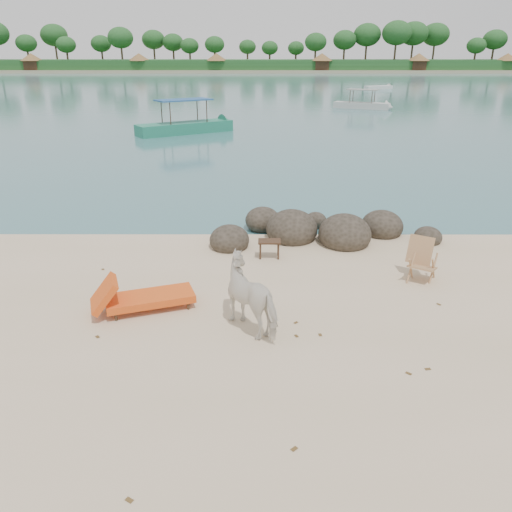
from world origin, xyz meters
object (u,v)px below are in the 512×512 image
Objects in this scene: boulders at (317,231)px; side_table at (269,250)px; cow at (255,296)px; boat_near at (184,105)px; lounge_chair at (150,295)px; deck_chair at (423,262)px.

boulders is 11.31× the size of side_table.
cow is 25.30m from boat_near.
boat_near is (-2.53, 24.11, 1.39)m from lounge_chair.
lounge_chair is at bearing -132.54° from boulders.
cow is 0.73× the size of lounge_chair.
deck_chair reaches higher than boulders.
boat_near reaches higher than lounge_chair.
cow is 3.47m from side_table.
cow reaches higher than lounge_chair.
boat_near reaches higher than boulders.
boulders is 0.89× the size of boat_near.
cow is at bearing -38.32° from lounge_chair.
cow is at bearing -109.26° from boulders.
cow is at bearing -94.79° from side_table.
side_table is (0.35, 3.43, -0.44)m from cow.
side_table is at bearing 28.50° from lounge_chair.
boulders is at bearing 158.61° from deck_chair.
boat_near reaches higher than side_table.
cow reaches higher than boulders.
deck_chair is 24.31m from boat_near.
side_table is at bearing -136.33° from cow.
lounge_chair is at bearing -134.74° from deck_chair.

